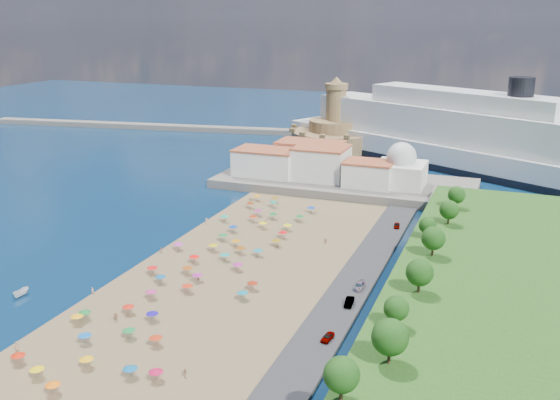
% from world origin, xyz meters
% --- Properties ---
extents(ground, '(700.00, 700.00, 0.00)m').
position_xyz_m(ground, '(0.00, 0.00, 0.00)').
color(ground, '#071938').
rests_on(ground, ground).
extents(terrace, '(90.00, 36.00, 3.00)m').
position_xyz_m(terrace, '(10.00, 73.00, 1.50)').
color(terrace, '#59544C').
rests_on(terrace, ground).
extents(jetty, '(18.00, 70.00, 2.40)m').
position_xyz_m(jetty, '(-12.00, 108.00, 1.20)').
color(jetty, '#59544C').
rests_on(jetty, ground).
extents(breakwater, '(199.03, 34.77, 2.60)m').
position_xyz_m(breakwater, '(-110.00, 153.00, 1.30)').
color(breakwater, '#59544C').
rests_on(breakwater, ground).
extents(waterfront_buildings, '(57.00, 29.00, 11.00)m').
position_xyz_m(waterfront_buildings, '(-3.05, 73.64, 7.88)').
color(waterfront_buildings, silver).
rests_on(waterfront_buildings, terrace).
extents(domed_building, '(16.00, 16.00, 15.00)m').
position_xyz_m(domed_building, '(30.00, 71.00, 8.97)').
color(domed_building, silver).
rests_on(domed_building, terrace).
extents(fortress, '(40.00, 40.00, 32.40)m').
position_xyz_m(fortress, '(-12.00, 138.00, 6.68)').
color(fortress, olive).
rests_on(fortress, ground).
extents(cruise_ship, '(163.34, 100.71, 37.34)m').
position_xyz_m(cruise_ship, '(45.18, 118.26, 11.06)').
color(cruise_ship, black).
rests_on(cruise_ship, ground).
extents(beach_parasols, '(29.99, 114.11, 2.20)m').
position_xyz_m(beach_parasols, '(-1.17, -9.26, 2.15)').
color(beach_parasols, gray).
rests_on(beach_parasols, beach).
extents(beachgoers, '(39.13, 101.26, 1.88)m').
position_xyz_m(beachgoers, '(-2.39, -2.02, 1.13)').
color(beachgoers, tan).
rests_on(beachgoers, beach).
extents(moored_boats, '(3.37, 15.80, 1.67)m').
position_xyz_m(moored_boats, '(-31.41, -43.29, 0.80)').
color(moored_boats, white).
rests_on(moored_boats, ground).
extents(parked_cars, '(2.08, 72.39, 1.44)m').
position_xyz_m(parked_cars, '(36.00, -8.29, 1.37)').
color(parked_cars, gray).
rests_on(parked_cars, promenade).
extents(hillside_trees, '(10.86, 106.15, 7.53)m').
position_xyz_m(hillside_trees, '(49.11, -13.54, 10.05)').
color(hillside_trees, '#382314').
rests_on(hillside_trees, hillside).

